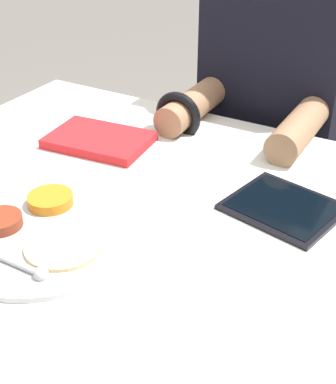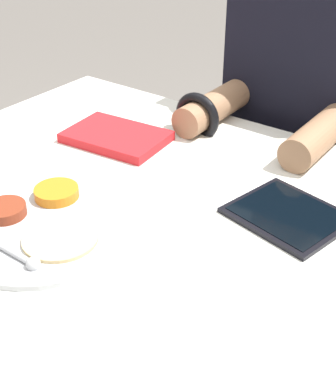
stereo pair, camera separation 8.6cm
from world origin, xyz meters
name	(u,v)px [view 1 (the left image)]	position (x,y,z in m)	size (l,w,h in m)	color
dining_table	(136,342)	(0.00, 0.00, 0.37)	(1.02, 0.82, 0.74)	silver
thali_tray	(42,231)	(-0.06, -0.16, 0.74)	(0.31, 0.31, 0.03)	#B7BABF
red_notebook	(99,141)	(-0.17, 0.15, 0.75)	(0.22, 0.16, 0.02)	silver
tablet_device	(284,207)	(0.25, 0.10, 0.74)	(0.21, 0.19, 0.01)	black
person_diner	(267,156)	(0.07, 0.56, 0.58)	(0.35, 0.43, 1.22)	black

